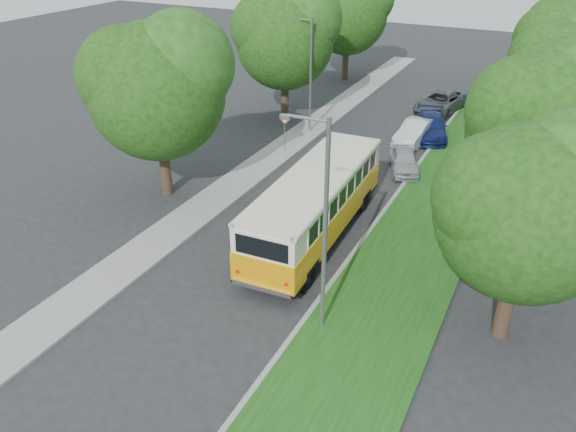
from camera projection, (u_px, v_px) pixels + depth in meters
The scene contains 13 objects.
ground at pixel (253, 265), 24.10m from camera, with size 120.00×120.00×0.00m, color #28282A.
curb at pixel (371, 230), 26.59m from camera, with size 0.20×70.00×0.15m, color gray.
grass_verge at pixel (420, 241), 25.68m from camera, with size 4.50×70.00×0.13m, color #194A13.
sidewalk at pixel (221, 195), 29.88m from camera, with size 2.20×70.00×0.12m, color gray.
treeline at pixel (440, 49), 34.17m from camera, with size 24.27×41.91×9.46m.
lamppost_near at pixel (323, 223), 18.40m from camera, with size 1.71×0.16×8.00m.
lamppost_far at pixel (309, 72), 36.54m from camera, with size 1.71×0.16×7.50m.
warning_sign at pixel (284, 126), 34.45m from camera, with size 0.56×0.10×2.50m.
vintage_bus at pixel (316, 206), 25.34m from camera, with size 2.82×10.97×3.26m, color #FFA208, non-canonical shape.
car_silver at pixel (404, 161), 32.46m from camera, with size 1.53×3.81×1.30m, color #AEAEB3.
car_white at pixel (415, 132), 36.46m from camera, with size 1.53×4.38×1.44m, color silver.
car_blue at pixel (431, 126), 37.29m from camera, with size 2.08×5.10×1.48m, color navy.
car_grey at pixel (441, 102), 41.97m from camera, with size 2.50×5.41×1.50m, color #505357.
Camera 1 is at (10.32, -17.37, 13.39)m, focal length 35.00 mm.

